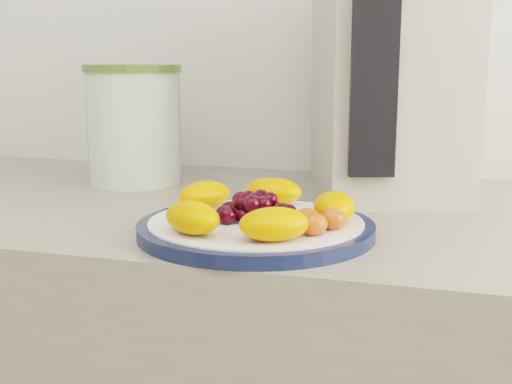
% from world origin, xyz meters
% --- Properties ---
extents(plate_rim, '(0.27, 0.27, 0.01)m').
position_xyz_m(plate_rim, '(0.04, 1.03, 0.91)').
color(plate_rim, '#101A39').
rests_on(plate_rim, counter).
extents(plate_face, '(0.24, 0.24, 0.02)m').
position_xyz_m(plate_face, '(0.04, 1.03, 0.91)').
color(plate_face, white).
rests_on(plate_face, counter).
extents(canister, '(0.20, 0.20, 0.18)m').
position_xyz_m(canister, '(-0.24, 1.29, 0.99)').
color(canister, '#3A6215').
rests_on(canister, counter).
extents(canister_lid, '(0.21, 0.21, 0.01)m').
position_xyz_m(canister_lid, '(-0.24, 1.29, 1.09)').
color(canister_lid, '#476928').
rests_on(canister_lid, canister).
extents(appliance_body, '(0.27, 0.32, 0.34)m').
position_xyz_m(appliance_body, '(0.15, 1.33, 1.07)').
color(appliance_body, '#A9A194').
rests_on(appliance_body, counter).
extents(appliance_panel, '(0.06, 0.04, 0.25)m').
position_xyz_m(appliance_panel, '(0.15, 1.18, 1.08)').
color(appliance_panel, black).
rests_on(appliance_panel, appliance_body).
extents(fruit_plate, '(0.23, 0.23, 0.03)m').
position_xyz_m(fruit_plate, '(0.04, 1.03, 0.93)').
color(fruit_plate, orange).
rests_on(fruit_plate, plate_face).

